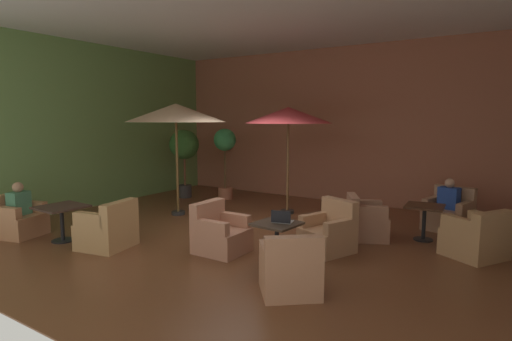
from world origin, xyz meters
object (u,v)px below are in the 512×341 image
object	(u,v)px
armchair_mid_center_east	(108,230)
potted_tree_mid_left	(184,148)
armchair_front_right_north	(365,222)
cafe_table_front_left	(277,232)
armchair_front_right_south	(449,214)
potted_tree_left_corner	(225,150)
armchair_front_left_north	(220,234)
patio_umbrella_tall_red	(176,113)
armchair_front_left_south	(329,233)
open_laptop	(282,219)
cafe_table_mid_center	(62,214)
iced_drink_cup	(287,219)
patron_blue_shirt	(449,196)
cafe_table_front_right	(424,213)
armchair_mid_center_north	(19,220)
armchair_front_right_east	(476,238)
patio_umbrella_center_beige	(288,116)
armchair_front_left_east	(290,271)
patron_by_window	(19,201)

from	to	relation	value
armchair_mid_center_east	potted_tree_mid_left	world-z (taller)	potted_tree_mid_left
armchair_front_right_north	potted_tree_mid_left	size ratio (longest dim) A/B	0.49
cafe_table_front_left	armchair_front_right_south	distance (m)	4.15
armchair_front_right_north	potted_tree_left_corner	distance (m)	4.98
armchair_front_left_north	patio_umbrella_tall_red	distance (m)	3.65
armchair_front_right_north	armchair_front_left_south	bearing A→B (deg)	-104.69
potted_tree_mid_left	potted_tree_left_corner	bearing A→B (deg)	21.63
open_laptop	cafe_table_front_left	bearing A→B (deg)	-137.35
cafe_table_mid_center	iced_drink_cup	bearing A→B (deg)	16.27
armchair_front_right_north	cafe_table_mid_center	bearing A→B (deg)	-145.37
patron_blue_shirt	cafe_table_front_right	bearing A→B (deg)	-104.84
cafe_table_front_right	cafe_table_mid_center	xyz separation A→B (m)	(-5.62, -3.72, 0.01)
armchair_front_right_south	patio_umbrella_tall_red	bearing A→B (deg)	-160.04
armchair_front_left_south	armchair_mid_center_north	distance (m)	5.93
cafe_table_front_right	cafe_table_mid_center	size ratio (longest dim) A/B	0.89
armchair_front_right_north	armchair_mid_center_north	distance (m)	6.68
armchair_front_right_east	armchair_mid_center_east	distance (m)	6.23
armchair_front_right_east	armchair_front_left_south	bearing A→B (deg)	-154.96
armchair_mid_center_east	patio_umbrella_center_beige	distance (m)	4.73
armchair_front_right_south	armchair_mid_center_north	size ratio (longest dim) A/B	1.09
armchair_front_left_east	armchair_front_right_east	world-z (taller)	armchair_front_left_east
cafe_table_front_left	potted_tree_left_corner	size ratio (longest dim) A/B	0.35
armchair_front_left_south	patio_umbrella_center_beige	distance (m)	3.52
cafe_table_front_left	armchair_front_right_east	xyz separation A→B (m)	(2.58, 2.04, -0.19)
cafe_table_front_left	armchair_front_right_east	size ratio (longest dim) A/B	0.63
iced_drink_cup	potted_tree_mid_left	bearing A→B (deg)	147.70
armchair_front_left_north	cafe_table_mid_center	bearing A→B (deg)	-158.60
potted_tree_mid_left	patron_by_window	xyz separation A→B (m)	(0.03, -4.67, -0.73)
patron_blue_shirt	open_laptop	xyz separation A→B (m)	(-1.88, -3.56, 0.01)
armchair_front_right_north	patron_by_window	size ratio (longest dim) A/B	1.48
patio_umbrella_tall_red	patron_blue_shirt	size ratio (longest dim) A/B	4.19
armchair_front_right_north	patron_blue_shirt	size ratio (longest dim) A/B	1.52
cafe_table_front_right	armchair_front_right_east	size ratio (longest dim) A/B	0.65
cafe_table_front_right	armchair_front_right_south	bearing A→B (deg)	75.16
armchair_front_left_south	patio_umbrella_tall_red	distance (m)	4.61
potted_tree_mid_left	patron_by_window	distance (m)	4.73
patio_umbrella_tall_red	potted_tree_left_corner	size ratio (longest dim) A/B	1.31
armchair_mid_center_north	potted_tree_left_corner	xyz separation A→B (m)	(1.13, 5.12, 1.08)
cafe_table_front_right	armchair_front_right_south	distance (m)	1.10
armchair_mid_center_north	open_laptop	distance (m)	5.26
armchair_front_left_south	patron_by_window	size ratio (longest dim) A/B	1.52
armchair_front_left_north	cafe_table_front_right	world-z (taller)	armchair_front_left_north
armchair_front_left_south	armchair_mid_center_east	distance (m)	3.87
armchair_front_left_south	armchair_mid_center_north	bearing A→B (deg)	-156.05
armchair_front_left_south	patio_umbrella_tall_red	xyz separation A→B (m)	(-4.08, 0.59, 2.07)
armchair_front_left_east	patio_umbrella_tall_red	world-z (taller)	patio_umbrella_tall_red
cafe_table_front_left	armchair_front_left_north	xyz separation A→B (m)	(-1.13, -0.00, -0.20)
armchair_front_left_south	armchair_mid_center_east	world-z (taller)	armchair_front_left_south
armchair_front_left_south	patio_umbrella_tall_red	size ratio (longest dim) A/B	0.37
cafe_table_front_right	potted_tree_left_corner	bearing A→B (deg)	168.29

